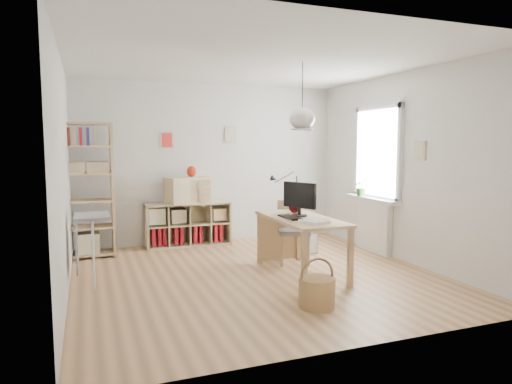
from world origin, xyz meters
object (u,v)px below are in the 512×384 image
object	(u,v)px
desk	(301,225)
monitor	(300,197)
tall_bookshelf	(85,185)
cube_shelf	(187,228)
storage_chest	(294,239)
drawer_chest	(188,190)
chair	(293,228)

from	to	relation	value
desk	monitor	world-z (taller)	monitor
tall_bookshelf	monitor	size ratio (longest dim) A/B	4.17
cube_shelf	storage_chest	xyz separation A→B (m)	(1.47, -1.07, -0.10)
desk	drawer_chest	xyz separation A→B (m)	(-0.99, 2.19, 0.28)
desk	chair	distance (m)	0.64
storage_chest	drawer_chest	xyz separation A→B (m)	(-1.44, 1.03, 0.73)
desk	chair	world-z (taller)	chair
tall_bookshelf	drawer_chest	distance (m)	1.62
storage_chest	tall_bookshelf	bearing A→B (deg)	157.04
storage_chest	desk	bearing A→B (deg)	-119.61
cube_shelf	chair	size ratio (longest dim) A/B	1.59
tall_bookshelf	monitor	world-z (taller)	tall_bookshelf
cube_shelf	tall_bookshelf	bearing A→B (deg)	-169.81
storage_chest	cube_shelf	bearing A→B (deg)	135.61
tall_bookshelf	cube_shelf	bearing A→B (deg)	10.19
chair	monitor	xyz separation A→B (m)	(-0.15, -0.50, 0.50)
storage_chest	monitor	world-z (taller)	monitor
chair	drawer_chest	world-z (taller)	drawer_chest
chair	desk	bearing A→B (deg)	-87.19
monitor	desk	bearing A→B (deg)	-127.63
chair	drawer_chest	distance (m)	2.01
storage_chest	monitor	size ratio (longest dim) A/B	1.51
monitor	drawer_chest	xyz separation A→B (m)	(-1.01, 2.09, -0.07)
tall_bookshelf	monitor	distance (m)	3.20
desk	drawer_chest	size ratio (longest dim) A/B	2.01
cube_shelf	monitor	size ratio (longest dim) A/B	2.92
desk	tall_bookshelf	distance (m)	3.27
drawer_chest	cube_shelf	bearing A→B (deg)	108.38
cube_shelf	drawer_chest	size ratio (longest dim) A/B	1.88
monitor	storage_chest	bearing A→B (deg)	43.18
cube_shelf	drawer_chest	xyz separation A→B (m)	(0.03, -0.04, 0.63)
cube_shelf	chair	bearing A→B (deg)	-53.77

